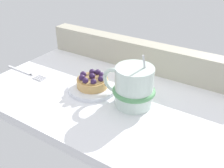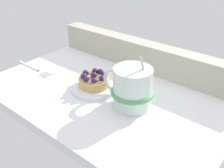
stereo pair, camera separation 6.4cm
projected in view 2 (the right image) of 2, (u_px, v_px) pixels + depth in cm
name	position (u px, v px, depth cm)	size (l,w,h in cm)	color
ground_plane	(106.00, 96.00, 68.53)	(65.28, 41.76, 2.71)	white
window_rail_back	(144.00, 56.00, 78.00)	(63.97, 5.13, 8.58)	#B2AD99
dessert_plate	(94.00, 87.00, 68.96)	(13.18, 13.18, 1.06)	silver
raspberry_tart	(94.00, 80.00, 67.91)	(8.40, 8.40, 3.90)	tan
coffee_mug	(131.00, 88.00, 59.77)	(14.22, 10.50, 13.59)	silver
dessert_fork	(34.00, 68.00, 79.53)	(16.22, 2.51, 0.60)	silver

